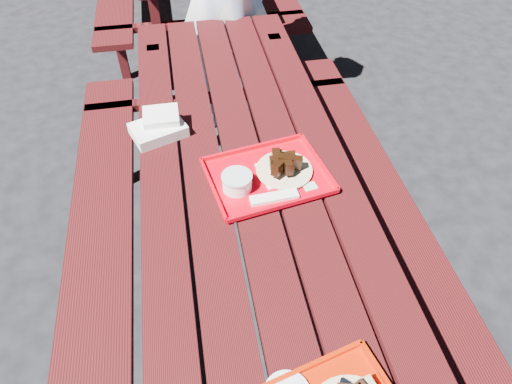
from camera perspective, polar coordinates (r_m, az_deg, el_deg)
ground at (r=2.17m, az=-0.74°, el=-12.30°), size 60.00×60.00×0.00m
picnic_table_near at (r=1.72m, az=-0.92°, el=-2.46°), size 1.41×2.40×0.75m
far_tray at (r=1.55m, az=1.31°, el=2.04°), size 0.45×0.37×0.07m
white_cloth at (r=1.77m, az=-12.02°, el=8.05°), size 0.23×0.20×0.08m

